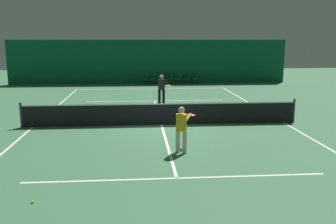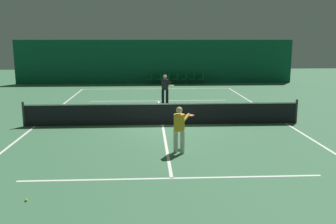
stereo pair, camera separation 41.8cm
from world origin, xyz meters
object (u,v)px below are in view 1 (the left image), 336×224
Objects in this scene: courtside_chair_5 at (187,78)px; tennis_ball at (33,202)px; tennis_net at (161,113)px; player_far at (162,87)px; courtside_chair_0 at (145,78)px; courtside_chair_3 at (170,78)px; courtside_chair_6 at (195,78)px; courtside_chair_4 at (179,78)px; player_near at (182,126)px; courtside_chair_1 at (153,78)px; courtside_chair_2 at (162,78)px.

tennis_ball is at bearing -16.29° from courtside_chair_5.
tennis_ball is (-6.56, -22.45, -0.45)m from courtside_chair_5.
tennis_net is 15.10m from courtside_chair_5.
courtside_chair_0 is (-0.79, 9.52, -0.49)m from player_far.
courtside_chair_3 is 1.00× the size of courtside_chair_6.
courtside_chair_5 is (0.70, 0.00, 0.00)m from courtside_chair_4.
courtside_chair_0 is at bearing -90.00° from courtside_chair_6.
player_near is 1.84× the size of courtside_chair_0.
courtside_chair_4 and courtside_chair_5 have the same top height.
courtside_chair_4 is 0.70m from courtside_chair_5.
courtside_chair_1 is 1.00× the size of courtside_chair_3.
courtside_chair_6 is (3.43, 9.52, -0.49)m from player_far.
courtside_chair_3 is (0.70, 0.00, 0.00)m from courtside_chair_2.
tennis_net is at bearing 33.00° from player_near.
courtside_chair_0 is at bearing 166.51° from player_far.
player_near is at bearing 2.53° from courtside_chair_0.
courtside_chair_0 is 1.00× the size of courtside_chair_3.
player_near is at bearing -1.74° from courtside_chair_2.
tennis_ball is at bearing -114.32° from tennis_net.
courtside_chair_5 is (1.41, 0.00, 0.00)m from courtside_chair_3.
courtside_chair_3 is at bearing 90.00° from courtside_chair_1.
courtside_chair_5 is 1.00× the size of courtside_chair_6.
player_far is at bearing -12.02° from courtside_chair_4.
courtside_chair_3 is (1.68, 14.78, -0.03)m from tennis_net.
courtside_chair_2 is at bearing 86.21° from tennis_net.
courtside_chair_1 is 1.00× the size of courtside_chair_4.
courtside_chair_5 is (2.73, 9.52, -0.49)m from player_far.
tennis_ball is (-5.15, -22.45, -0.45)m from courtside_chair_3.
tennis_net reaches higher than courtside_chair_3.
tennis_net is 5.29m from player_far.
player_near is at bearing -10.19° from courtside_chair_6.
courtside_chair_6 is (1.41, 0.00, 0.00)m from courtside_chair_4.
tennis_ball is (-5.86, -22.45, -0.45)m from courtside_chair_4.
tennis_net is 14.29× the size of courtside_chair_5.
courtside_chair_2 is 1.00× the size of courtside_chair_5.
courtside_chair_1 is 1.00× the size of courtside_chair_6.
courtside_chair_2 is (0.70, 0.00, 0.00)m from courtside_chair_1.
player_far is at bearing 73.50° from tennis_ball.
tennis_net is at bearing 65.68° from tennis_ball.
courtside_chair_2 and courtside_chair_3 have the same top height.
player_near is 18.97m from courtside_chair_4.
player_far is 2.00× the size of courtside_chair_5.
courtside_chair_1 is 22.77m from tennis_ball.
courtside_chair_4 is at bearing 90.00° from courtside_chair_1.
tennis_net reaches higher than courtside_chair_0.
courtside_chair_5 is (2.82, 0.00, 0.00)m from courtside_chair_1.
courtside_chair_1 is at bearing -90.00° from courtside_chair_3.
courtside_chair_0 reaches higher than tennis_ball.
tennis_ball is (-3.83, -12.93, -0.95)m from player_far.
courtside_chair_3 is (1.28, 18.86, -0.42)m from player_near.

